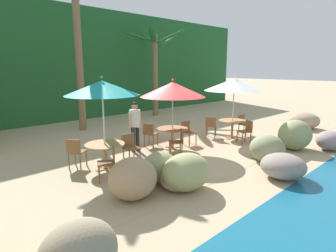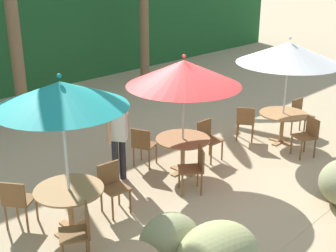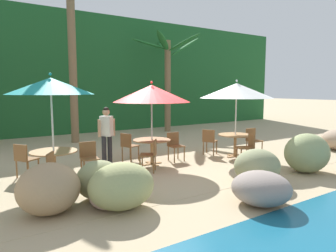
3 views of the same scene
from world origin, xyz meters
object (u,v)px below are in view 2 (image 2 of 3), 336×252
Objects in this scene: chair_red_seaward at (208,137)px; waiter_in_white at (118,134)px; umbrella_teal at (61,95)px; umbrella_white at (289,53)px; chair_white_seaward at (300,114)px; chair_teal_inland at (17,200)px; chair_white_inland at (246,121)px; dining_table_red at (183,144)px; chair_teal_left at (80,230)px; dining_table_white at (283,118)px; chair_teal_seaward at (112,184)px; chair_red_inland at (143,144)px; chair_white_left at (308,134)px; chair_red_left at (195,167)px; umbrella_red at (184,73)px; dining_table_teal at (69,196)px.

waiter_in_white is at bearing 163.64° from chair_red_seaward.
umbrella_teal reaches higher than umbrella_white.
umbrella_teal is 2.98× the size of chair_white_seaward.
chair_teal_inland is 1.00× the size of chair_white_inland.
chair_teal_left is at bearing -163.62° from dining_table_red.
chair_white_seaward is at bearing 0.86° from dining_table_white.
chair_teal_seaward is at bearing -175.63° from chair_red_seaward.
chair_teal_left is 0.35× the size of umbrella_white.
chair_red_inland is at bearing 150.62° from chair_red_seaward.
chair_teal_left is 5.70m from chair_white_left.
chair_red_inland and chair_white_inland have the same top height.
chair_red_left is at bearing 4.31° from chair_teal_left.
chair_red_inland is at bearing 8.93° from waiter_in_white.
chair_white_left is 4.22m from waiter_in_white.
chair_white_inland is at bearing 1.91° from dining_table_red.
chair_teal_left is 2.72m from chair_red_left.
chair_teal_left is 0.51× the size of waiter_in_white.
chair_white_inland is at bearing 2.58° from umbrella_teal.
chair_red_seaward is at bearing 4.37° from chair_teal_seaward.
chair_white_seaward is (3.66, -0.59, -1.57)m from umbrella_red.
chair_white_inland is at bearing 16.35° from chair_red_left.
umbrella_red reaches higher than chair_teal_inland.
umbrella_white is 1.86m from chair_white_seaward.
umbrella_white is 1.48× the size of waiter_in_white.
chair_red_left is 0.51× the size of waiter_in_white.
umbrella_red is (3.37, -0.49, 1.57)m from chair_teal_inland.
chair_white_seaward is 1.53m from chair_white_inland.
chair_white_inland is (5.10, 0.23, -1.77)m from umbrella_teal.
umbrella_red is at bearing 170.86° from chair_white_seaward.
umbrella_red reaches higher than chair_red_left.
umbrella_white is (6.18, -1.09, 1.65)m from chair_teal_inland.
chair_red_seaward is (4.02, 0.99, 0.00)m from chair_teal_left.
chair_white_seaward is 4.98m from waiter_in_white.
dining_table_teal is at bearing -49.12° from chair_teal_inland.
chair_teal_seaward is 0.79× the size of dining_table_white.
chair_teal_seaward is 0.35× the size of umbrella_white.
chair_teal_inland and chair_teal_left have the same top height.
chair_teal_left is at bearing -114.53° from umbrella_teal.
umbrella_red reaches higher than chair_white_inland.
waiter_in_white reaches higher than chair_teal_inland.
chair_red_seaward is at bearing 161.41° from umbrella_white.
umbrella_teal is 2.26m from waiter_in_white.
umbrella_white is 2.89× the size of chair_white_left.
chair_red_left is 3.05m from chair_white_left.
chair_white_left is at bearing -29.22° from waiter_in_white.
chair_teal_seaward is 0.51× the size of waiter_in_white.
dining_table_teal is 1.26× the size of chair_white_left.
dining_table_red is 1.00× the size of dining_table_white.
umbrella_red reaches higher than dining_table_teal.
umbrella_red is (2.81, 0.15, -0.20)m from umbrella_teal.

